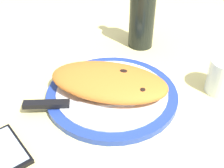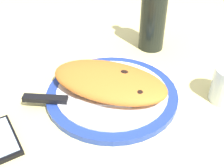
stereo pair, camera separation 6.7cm
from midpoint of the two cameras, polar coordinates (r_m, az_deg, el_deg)
The scene contains 6 objects.
ground_plane at distance 70.01cm, azimuth 2.73°, elevation -3.57°, with size 150.00×150.00×3.00cm, color #E5D684.
plate at distance 68.50cm, azimuth 2.79°, elevation -2.07°, with size 31.81×31.81×1.80cm.
calzone at distance 66.99cm, azimuth 2.24°, elevation 0.53°, with size 31.02×20.83×4.77cm.
fork at distance 75.45cm, azimuth 0.45°, elevation 3.17°, with size 15.28×4.16×0.40cm.
knife at distance 64.94cm, azimuth -7.62°, elevation -3.34°, with size 25.19×4.20×1.20cm.
wine_bottle at distance 85.94cm, azimuth 10.67°, elevation 13.52°, with size 7.65×7.65×26.20cm.
Camera 2 is at (-9.66, 52.52, 43.89)cm, focal length 45.11 mm.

